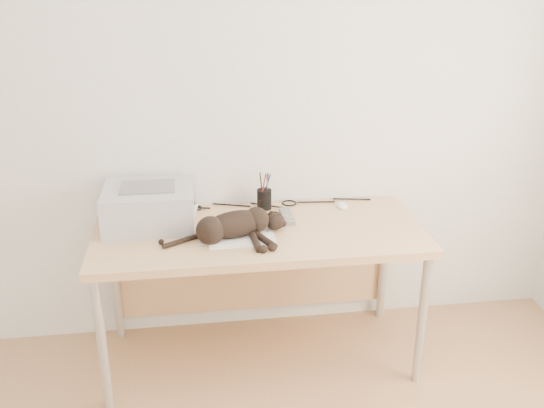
{
  "coord_description": "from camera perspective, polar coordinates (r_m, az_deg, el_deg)",
  "views": [
    {
      "loc": [
        -0.31,
        -1.28,
        1.96
      ],
      "look_at": [
        0.06,
        1.34,
        0.89
      ],
      "focal_mm": 40.0,
      "sensor_mm": 36.0,
      "label": 1
    }
  ],
  "objects": [
    {
      "name": "pen_cup",
      "position": [
        3.17,
        -0.74,
        0.48
      ],
      "size": [
        0.08,
        0.08,
        0.2
      ],
      "color": "black",
      "rests_on": "desk"
    },
    {
      "name": "mug",
      "position": [
        3.08,
        -7.8,
        -0.66
      ],
      "size": [
        0.14,
        0.14,
        0.09
      ],
      "primitive_type": "imported",
      "rotation": [
        0.0,
        0.0,
        0.92
      ],
      "color": "white",
      "rests_on": "desk"
    },
    {
      "name": "remote_grey",
      "position": [
        3.07,
        1.43,
        -1.16
      ],
      "size": [
        0.06,
        0.19,
        0.02
      ],
      "primitive_type": "cube",
      "rotation": [
        0.0,
        0.0,
        0.01
      ],
      "color": "slate",
      "rests_on": "desk"
    },
    {
      "name": "cable_tangle",
      "position": [
        3.23,
        -1.87,
        -0.09
      ],
      "size": [
        1.36,
        0.08,
        0.01
      ],
      "primitive_type": null,
      "color": "black",
      "rests_on": "desk"
    },
    {
      "name": "papers",
      "position": [
        2.87,
        -3.2,
        -3.07
      ],
      "size": [
        0.36,
        0.28,
        0.01
      ],
      "color": "white",
      "rests_on": "desk"
    },
    {
      "name": "desk",
      "position": [
        3.08,
        -1.39,
        -4.04
      ],
      "size": [
        1.6,
        0.7,
        0.74
      ],
      "color": "tan",
      "rests_on": "floor"
    },
    {
      "name": "remote_black",
      "position": [
        3.05,
        -0.43,
        -1.4
      ],
      "size": [
        0.14,
        0.15,
        0.02
      ],
      "primitive_type": "cube",
      "rotation": [
        0.0,
        0.0,
        -0.67
      ],
      "color": "black",
      "rests_on": "desk"
    },
    {
      "name": "printer",
      "position": [
        3.03,
        -11.49,
        -0.19
      ],
      "size": [
        0.44,
        0.37,
        0.2
      ],
      "color": "#AAABAF",
      "rests_on": "desk"
    },
    {
      "name": "wall_back",
      "position": [
        3.11,
        -2.1,
        9.75
      ],
      "size": [
        3.5,
        0.0,
        3.5
      ],
      "primitive_type": "plane",
      "rotation": [
        1.57,
        0.0,
        0.0
      ],
      "color": "white",
      "rests_on": "floor"
    },
    {
      "name": "cat",
      "position": [
        2.84,
        -3.77,
        -2.14
      ],
      "size": [
        0.6,
        0.3,
        0.14
      ],
      "rotation": [
        0.0,
        0.0,
        0.28
      ],
      "color": "black",
      "rests_on": "desk"
    },
    {
      "name": "mouse",
      "position": [
        3.24,
        6.62,
        0.01
      ],
      "size": [
        0.07,
        0.1,
        0.03
      ],
      "primitive_type": "ellipsoid",
      "rotation": [
        0.0,
        0.0,
        -0.1
      ],
      "color": "white",
      "rests_on": "desk"
    }
  ]
}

